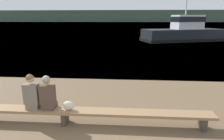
# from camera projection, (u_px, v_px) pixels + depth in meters

# --- Properties ---
(water_surface) EXTENTS (240.00, 240.00, 0.00)m
(water_surface) POSITION_uv_depth(u_px,v_px,m) (125.00, 23.00, 125.32)
(water_surface) COLOR teal
(water_surface) RESTS_ON ground
(far_shoreline) EXTENTS (600.00, 12.00, 9.62)m
(far_shoreline) POSITION_uv_depth(u_px,v_px,m) (126.00, 16.00, 178.37)
(far_shoreline) COLOR #384233
(far_shoreline) RESTS_ON ground
(bench_main) EXTENTS (7.96, 0.43, 0.42)m
(bench_main) POSITION_uv_depth(u_px,v_px,m) (65.00, 112.00, 5.44)
(bench_main) COLOR #8E6B47
(bench_main) RESTS_ON ground
(person_left) EXTENTS (0.39, 0.36, 0.99)m
(person_left) POSITION_uv_depth(u_px,v_px,m) (32.00, 93.00, 5.37)
(person_left) COLOR #70665B
(person_left) RESTS_ON bench_main
(person_right) EXTENTS (0.39, 0.36, 0.96)m
(person_right) POSITION_uv_depth(u_px,v_px,m) (48.00, 94.00, 5.34)
(person_right) COLOR #4C382D
(person_right) RESTS_ON bench_main
(shopping_bag) EXTENTS (0.30, 0.17, 0.25)m
(shopping_bag) POSITION_uv_depth(u_px,v_px,m) (68.00, 106.00, 5.36)
(shopping_bag) COLOR beige
(shopping_bag) RESTS_ON bench_main
(tugboat_red) EXTENTS (10.90, 6.60, 6.45)m
(tugboat_red) POSITION_uv_depth(u_px,v_px,m) (184.00, 33.00, 25.32)
(tugboat_red) COLOR black
(tugboat_red) RESTS_ON water_surface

